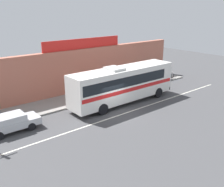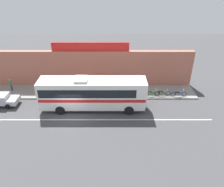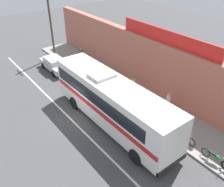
% 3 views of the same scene
% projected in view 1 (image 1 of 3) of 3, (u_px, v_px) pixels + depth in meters
% --- Properties ---
extents(ground_plane, '(70.00, 70.00, 0.00)m').
position_uv_depth(ground_plane, '(114.00, 112.00, 23.71)').
color(ground_plane, '#444447').
extents(sidewalk_slab, '(30.00, 3.60, 0.14)m').
position_uv_depth(sidewalk_slab, '(83.00, 97.00, 27.49)').
color(sidewalk_slab, gray).
rests_on(sidewalk_slab, ground_plane).
extents(storefront_facade, '(30.00, 0.70, 4.80)m').
position_uv_depth(storefront_facade, '(71.00, 72.00, 28.32)').
color(storefront_facade, '#B26651').
rests_on(storefront_facade, ground_plane).
extents(storefront_billboard, '(9.82, 0.12, 1.10)m').
position_uv_depth(storefront_billboard, '(83.00, 43.00, 28.42)').
color(storefront_billboard, red).
rests_on(storefront_billboard, storefront_facade).
extents(road_center_stripe, '(30.00, 0.14, 0.01)m').
position_uv_depth(road_center_stripe, '(120.00, 115.00, 23.12)').
color(road_center_stripe, silver).
rests_on(road_center_stripe, ground_plane).
extents(intercity_bus, '(11.65, 2.64, 3.78)m').
position_uv_depth(intercity_bus, '(123.00, 83.00, 25.45)').
color(intercity_bus, white).
rests_on(intercity_bus, ground_plane).
extents(parked_car, '(4.21, 1.82, 1.37)m').
position_uv_depth(parked_car, '(11.00, 123.00, 19.86)').
color(parked_car, '#B7BABF').
rests_on(parked_car, ground_plane).
extents(motorcycle_blue, '(1.95, 0.56, 0.94)m').
position_uv_depth(motorcycle_blue, '(158.00, 78.00, 32.94)').
color(motorcycle_blue, black).
rests_on(motorcycle_blue, sidewalk_slab).
extents(motorcycle_purple, '(1.94, 0.56, 0.94)m').
position_uv_depth(motorcycle_purple, '(137.00, 83.00, 30.63)').
color(motorcycle_purple, black).
rests_on(motorcycle_purple, sidewalk_slab).
extents(motorcycle_red, '(1.95, 0.56, 0.94)m').
position_uv_depth(motorcycle_red, '(169.00, 76.00, 34.00)').
color(motorcycle_red, black).
rests_on(motorcycle_red, sidewalk_slab).
extents(motorcycle_orange, '(1.97, 0.56, 0.94)m').
position_uv_depth(motorcycle_orange, '(151.00, 80.00, 32.08)').
color(motorcycle_orange, black).
rests_on(motorcycle_orange, sidewalk_slab).
extents(pedestrian_far_left, '(0.30, 0.48, 1.57)m').
position_uv_depth(pedestrian_far_left, '(83.00, 88.00, 27.42)').
color(pedestrian_far_left, black).
rests_on(pedestrian_far_left, sidewalk_slab).
extents(pedestrian_far_right, '(0.30, 0.48, 1.71)m').
position_uv_depth(pedestrian_far_right, '(109.00, 80.00, 29.90)').
color(pedestrian_far_right, black).
rests_on(pedestrian_far_right, sidewalk_slab).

